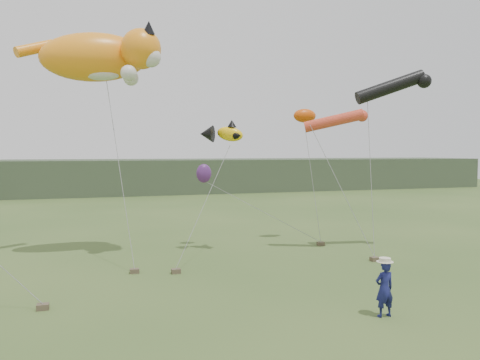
% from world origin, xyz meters
% --- Properties ---
extents(ground, '(120.00, 120.00, 0.00)m').
position_xyz_m(ground, '(0.00, 0.00, 0.00)').
color(ground, '#385123').
rests_on(ground, ground).
extents(headland, '(90.00, 13.00, 4.00)m').
position_xyz_m(headland, '(-3.11, 44.69, 1.92)').
color(headland, '#2D3D28').
rests_on(headland, ground).
extents(festival_attendant, '(0.65, 0.44, 1.72)m').
position_xyz_m(festival_attendant, '(1.83, -1.86, 0.86)').
color(festival_attendant, navy).
rests_on(festival_attendant, ground).
extents(sandbag_anchors, '(14.20, 6.85, 0.19)m').
position_xyz_m(sandbag_anchors, '(-1.19, 5.09, 0.09)').
color(sandbag_anchors, brown).
rests_on(sandbag_anchors, ground).
extents(cat_kite, '(6.64, 3.54, 2.83)m').
position_xyz_m(cat_kite, '(-5.97, 9.31, 9.50)').
color(cat_kite, orange).
rests_on(cat_kite, ground).
extents(fish_kite, '(2.37, 1.54, 1.16)m').
position_xyz_m(fish_kite, '(-0.53, 8.44, 5.90)').
color(fish_kite, yellow).
rests_on(fish_kite, ground).
extents(tube_kites, '(6.29, 2.29, 3.19)m').
position_xyz_m(tube_kites, '(7.02, 6.67, 7.69)').
color(tube_kites, black).
rests_on(tube_kites, ground).
extents(misc_kites, '(6.75, 0.88, 4.01)m').
position_xyz_m(misc_kites, '(2.59, 10.08, 5.85)').
color(misc_kites, '#CF4909').
rests_on(misc_kites, ground).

